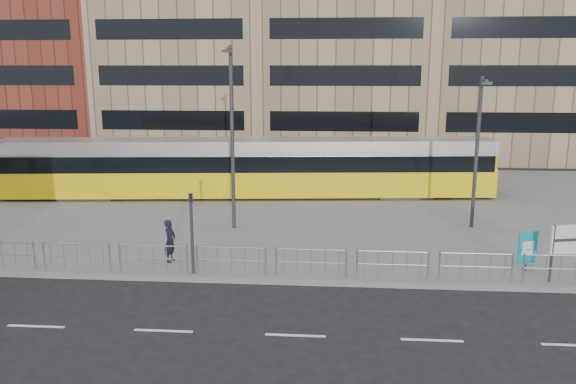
# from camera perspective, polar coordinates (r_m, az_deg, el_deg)

# --- Properties ---
(ground) EXTENTS (120.00, 120.00, 0.00)m
(ground) POSITION_cam_1_polar(r_m,az_deg,el_deg) (21.03, -4.08, -9.24)
(ground) COLOR black
(ground) RESTS_ON ground
(plaza) EXTENTS (64.00, 24.00, 0.15)m
(plaza) POSITION_cam_1_polar(r_m,az_deg,el_deg) (32.38, -1.01, -1.28)
(plaza) COLOR slate
(plaza) RESTS_ON ground
(kerb) EXTENTS (64.00, 0.25, 0.17)m
(kerb) POSITION_cam_1_polar(r_m,az_deg,el_deg) (21.04, -4.06, -9.00)
(kerb) COLOR gray
(kerb) RESTS_ON ground
(building_row) EXTENTS (70.40, 18.40, 31.20)m
(building_row) POSITION_cam_1_polar(r_m,az_deg,el_deg) (53.86, 2.97, 17.92)
(building_row) COLOR maroon
(building_row) RESTS_ON ground
(pedestrian_barrier) EXTENTS (32.07, 0.07, 1.10)m
(pedestrian_barrier) POSITION_cam_1_polar(r_m,az_deg,el_deg) (20.97, 1.53, -6.42)
(pedestrian_barrier) COLOR #999CA1
(pedestrian_barrier) RESTS_ON plaza
(road_markings) EXTENTS (62.00, 0.12, 0.01)m
(road_markings) POSITION_cam_1_polar(r_m,az_deg,el_deg) (17.28, -2.67, -14.23)
(road_markings) COLOR white
(road_markings) RESTS_ON ground
(tram) EXTENTS (29.62, 5.56, 3.48)m
(tram) POSITION_cam_1_polar(r_m,az_deg,el_deg) (33.95, -4.19, 2.46)
(tram) COLOR yellow
(tram) RESTS_ON plaza
(station_sign) EXTENTS (1.82, 0.49, 2.13)m
(station_sign) POSITION_cam_1_polar(r_m,az_deg,el_deg) (22.83, 27.08, -4.54)
(station_sign) COLOR #2D2D30
(station_sign) RESTS_ON plaza
(ad_panel) EXTENTS (0.80, 0.36, 1.56)m
(ad_panel) POSITION_cam_1_polar(r_m,az_deg,el_deg) (23.31, 23.17, -5.28)
(ad_panel) COLOR #2D2D30
(ad_panel) RESTS_ON plaza
(pedestrian) EXTENTS (0.52, 0.69, 1.73)m
(pedestrian) POSITION_cam_1_polar(r_m,az_deg,el_deg) (23.02, -11.89, -4.86)
(pedestrian) COLOR black
(pedestrian) RESTS_ON plaza
(traffic_light_west) EXTENTS (0.22, 0.24, 3.10)m
(traffic_light_west) POSITION_cam_1_polar(r_m,az_deg,el_deg) (21.26, -9.78, -3.11)
(traffic_light_west) COLOR #2D2D30
(traffic_light_west) RESTS_ON plaza
(lamp_post_west) EXTENTS (0.45, 1.04, 8.66)m
(lamp_post_west) POSITION_cam_1_polar(r_m,az_deg,el_deg) (26.61, -5.72, 6.12)
(lamp_post_west) COLOR #2D2D30
(lamp_post_west) RESTS_ON plaza
(lamp_post_east) EXTENTS (0.45, 1.04, 7.26)m
(lamp_post_east) POSITION_cam_1_polar(r_m,az_deg,el_deg) (28.17, 18.69, 4.42)
(lamp_post_east) COLOR #2D2D30
(lamp_post_east) RESTS_ON plaza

